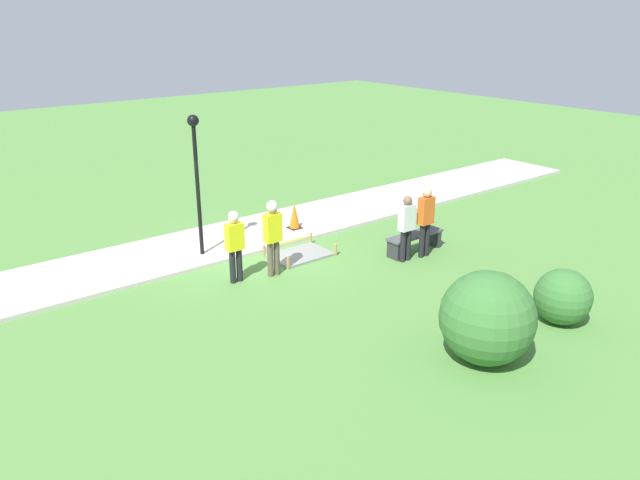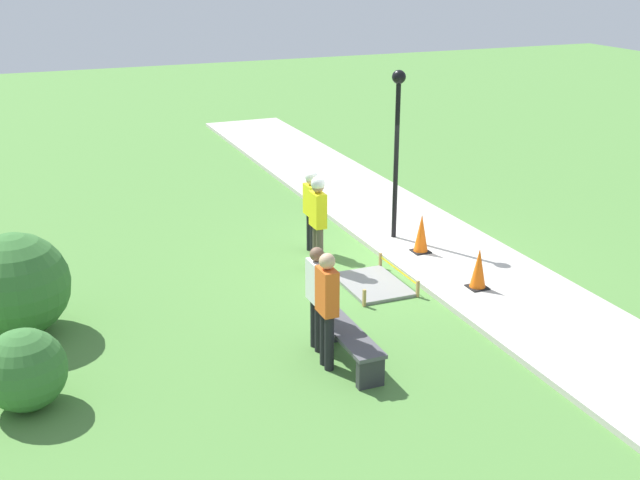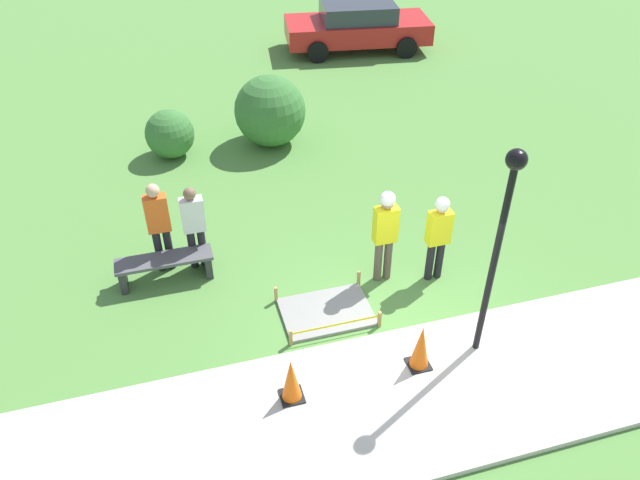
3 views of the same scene
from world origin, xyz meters
name	(u,v)px [view 3 (image 3 of 3)]	position (x,y,z in m)	size (l,w,h in m)	color
ground_plane	(397,333)	(0.00, 0.00, 0.00)	(60.00, 60.00, 0.00)	#51843D
sidewalk	(430,393)	(0.00, -1.30, 0.05)	(28.00, 2.61, 0.10)	#BCB7AD
wet_concrete_patch	(327,312)	(-0.97, 0.76, 0.03)	(1.54, 1.10, 0.31)	gray
traffic_cone_near_patch	(291,380)	(-1.96, -0.84, 0.47)	(0.34, 0.34, 0.75)	black
traffic_cone_far_patch	(421,347)	(0.03, -0.78, 0.49)	(0.34, 0.34, 0.79)	black
park_bench	(165,265)	(-3.46, 2.37, 0.35)	(1.68, 0.44, 0.50)	#2D2D33
worker_supervisor	(439,232)	(1.13, 1.14, 1.01)	(0.40, 0.25, 1.71)	black
worker_assistant	(385,229)	(0.24, 1.36, 1.10)	(0.40, 0.27, 1.84)	brown
bystander_in_orange_shirt	(159,222)	(-3.43, 2.71, 1.03)	(0.40, 0.24, 1.80)	black
bystander_in_gray_shirt	(194,223)	(-2.85, 2.63, 0.95)	(0.40, 0.22, 1.67)	black
lamppost_near	(502,227)	(1.03, -0.69, 2.42)	(0.28, 0.28, 3.50)	black
parked_car_red	(357,25)	(3.45, 12.22, 0.77)	(4.72, 2.55, 1.48)	red
shrub_rounded_near	(170,134)	(-2.93, 6.87, 0.56)	(1.13, 1.13, 1.13)	#387033
shrub_rounded_mid	(270,111)	(-0.56, 6.84, 0.84)	(1.69, 1.69, 1.69)	#387033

